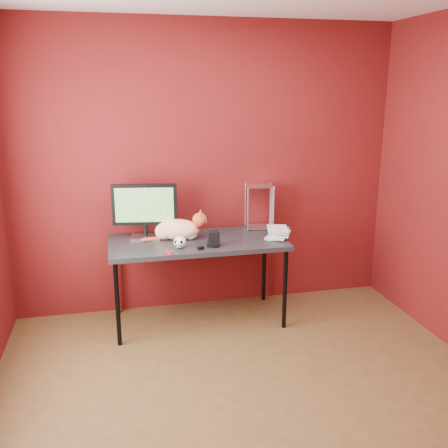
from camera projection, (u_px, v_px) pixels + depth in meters
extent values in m
cube|color=#50371B|center=(258.00, 411.00, 3.22)|extent=(3.50, 3.50, 0.01)
cube|color=#5A1012|center=(206.00, 169.00, 4.52)|extent=(3.50, 0.02, 2.60)
cube|color=black|center=(197.00, 242.00, 4.28)|extent=(1.50, 0.70, 0.04)
cylinder|color=black|center=(117.00, 304.00, 3.95)|extent=(0.04, 0.04, 0.71)
cylinder|color=black|center=(285.00, 289.00, 4.25)|extent=(0.04, 0.04, 0.71)
cylinder|color=black|center=(116.00, 277.00, 4.52)|extent=(0.04, 0.04, 0.71)
cylinder|color=black|center=(264.00, 266.00, 4.81)|extent=(0.04, 0.04, 0.71)
cube|color=#B6B6BB|center=(146.00, 237.00, 4.33)|extent=(0.28, 0.22, 0.02)
cylinder|color=black|center=(146.00, 230.00, 4.31)|extent=(0.04, 0.04, 0.11)
cube|color=black|center=(145.00, 205.00, 4.25)|extent=(0.55, 0.12, 0.36)
cube|color=#1A4D14|center=(145.00, 205.00, 4.25)|extent=(0.49, 0.08, 0.30)
ellipsoid|color=orange|center=(178.00, 229.00, 4.28)|extent=(0.42, 0.29, 0.18)
ellipsoid|color=orange|center=(165.00, 231.00, 4.29)|extent=(0.21, 0.21, 0.14)
sphere|color=white|center=(191.00, 233.00, 4.28)|extent=(0.12, 0.12, 0.12)
sphere|color=#C84B27|center=(200.00, 220.00, 4.25)|extent=(0.12, 0.12, 0.12)
cone|color=#C84B27|center=(200.00, 214.00, 4.20)|extent=(0.04, 0.04, 0.05)
cone|color=#C84B27|center=(201.00, 212.00, 4.26)|extent=(0.04, 0.04, 0.05)
cylinder|color=#B00B1B|center=(198.00, 225.00, 4.26)|extent=(0.09, 0.09, 0.01)
cylinder|color=#C84B27|center=(153.00, 239.00, 4.26)|extent=(0.20, 0.07, 0.03)
ellipsoid|color=white|center=(180.00, 242.00, 4.06)|extent=(0.10, 0.10, 0.10)
ellipsoid|color=black|center=(178.00, 242.00, 4.01)|extent=(0.03, 0.02, 0.03)
ellipsoid|color=black|center=(183.00, 242.00, 4.02)|extent=(0.03, 0.02, 0.03)
cube|color=black|center=(181.00, 246.00, 4.02)|extent=(0.05, 0.03, 0.01)
cylinder|color=black|center=(214.00, 245.00, 4.11)|extent=(0.11, 0.11, 0.02)
cube|color=black|center=(214.00, 238.00, 4.10)|extent=(0.10, 0.09, 0.11)
imported|color=beige|center=(268.00, 223.00, 4.36)|extent=(0.27, 0.29, 0.23)
imported|color=beige|center=(269.00, 197.00, 4.30)|extent=(0.26, 0.29, 0.24)
imported|color=beige|center=(270.00, 170.00, 4.24)|extent=(0.24, 0.28, 0.23)
imported|color=beige|center=(270.00, 142.00, 4.18)|extent=(0.22, 0.27, 0.24)
cylinder|color=#B6B6BB|center=(250.00, 209.00, 4.49)|extent=(0.01, 0.01, 0.41)
cylinder|color=#B6B6BB|center=(275.00, 208.00, 4.54)|extent=(0.01, 0.01, 0.41)
cylinder|color=#B6B6BB|center=(244.00, 205.00, 4.68)|extent=(0.01, 0.01, 0.41)
cylinder|color=#B6B6BB|center=(268.00, 204.00, 4.73)|extent=(0.01, 0.01, 0.41)
cube|color=#B6B6BB|center=(259.00, 227.00, 4.66)|extent=(0.26, 0.23, 0.01)
cube|color=#B6B6BB|center=(260.00, 186.00, 4.56)|extent=(0.26, 0.23, 0.01)
cube|color=#AE0D17|center=(168.00, 252.00, 3.94)|extent=(0.08, 0.05, 0.02)
cube|color=black|center=(201.00, 248.00, 4.03)|extent=(0.06, 0.05, 0.03)
cylinder|color=#B6B6BB|center=(170.00, 253.00, 3.95)|extent=(0.05, 0.05, 0.00)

